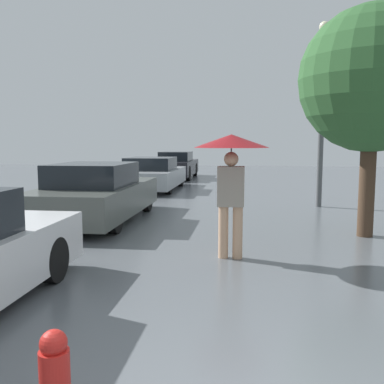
# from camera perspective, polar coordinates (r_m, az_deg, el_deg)

# --- Properties ---
(pedestrian) EXTENTS (1.10, 1.10, 1.84)m
(pedestrian) POSITION_cam_1_polar(r_m,az_deg,el_deg) (6.29, 5.25, 4.47)
(pedestrian) COLOR tan
(pedestrian) RESTS_ON ground_plane
(parked_car_second) EXTENTS (1.81, 4.33, 1.28)m
(parked_car_second) POSITION_cam_1_polar(r_m,az_deg,el_deg) (9.68, -12.64, -0.24)
(parked_car_second) COLOR #4C514C
(parked_car_second) RESTS_ON ground_plane
(parked_car_third) EXTENTS (1.88, 4.21, 1.18)m
(parked_car_third) POSITION_cam_1_polar(r_m,az_deg,el_deg) (15.64, -5.35, 2.34)
(parked_car_third) COLOR #9EA3A8
(parked_car_third) RESTS_ON ground_plane
(parked_car_farthest) EXTENTS (1.64, 4.30, 1.27)m
(parked_car_farthest) POSITION_cam_1_polar(r_m,az_deg,el_deg) (20.61, -2.07, 3.55)
(parked_car_farthest) COLOR black
(parked_car_farthest) RESTS_ON ground_plane
(tree) EXTENTS (2.59, 2.59, 4.13)m
(tree) POSITION_cam_1_polar(r_m,az_deg,el_deg) (8.47, 22.87, 13.55)
(tree) COLOR #473323
(tree) RESTS_ON ground_plane
(street_lamp) EXTENTS (0.28, 0.28, 4.81)m
(street_lamp) POSITION_cam_1_polar(r_m,az_deg,el_deg) (11.93, 16.94, 11.13)
(street_lamp) COLOR #515456
(street_lamp) RESTS_ON ground_plane
(fire_hydrant) EXTENTS (0.18, 0.18, 0.64)m
(fire_hydrant) POSITION_cam_1_polar(r_m,az_deg,el_deg) (2.89, -17.81, -22.94)
(fire_hydrant) COLOR #B21E19
(fire_hydrant) RESTS_ON ground_plane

